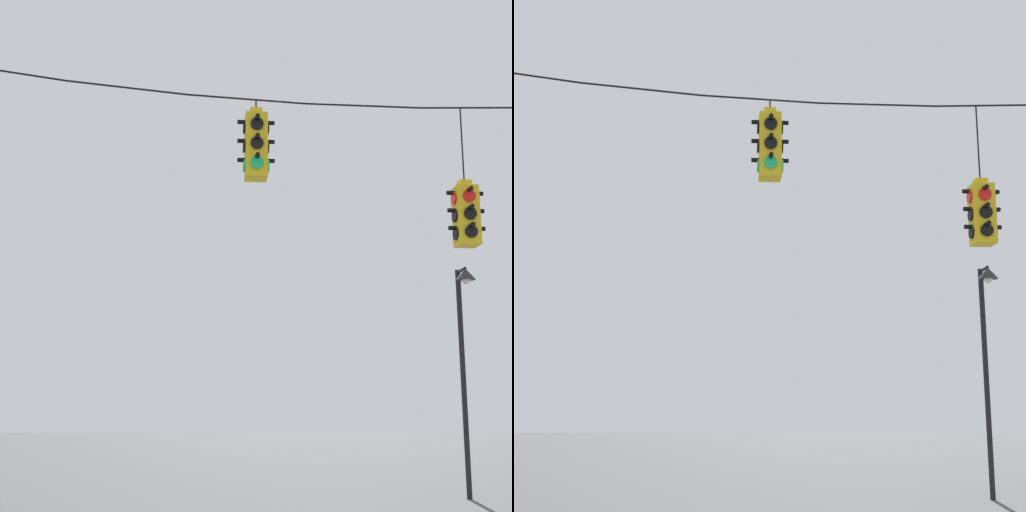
{
  "view_description": "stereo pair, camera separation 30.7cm",
  "coord_description": "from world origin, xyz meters",
  "views": [
    {
      "loc": [
        -2.8,
        -11.47,
        1.72
      ],
      "look_at": [
        -1.71,
        0.03,
        4.14
      ],
      "focal_mm": 55.0,
      "sensor_mm": 36.0,
      "label": 1
    },
    {
      "loc": [
        -2.49,
        -11.5,
        1.72
      ],
      "look_at": [
        -1.71,
        0.03,
        4.14
      ],
      "focal_mm": 55.0,
      "sensor_mm": 36.0,
      "label": 2
    }
  ],
  "objects": [
    {
      "name": "span_wire",
      "position": [
        0.0,
        0.03,
        6.77
      ],
      "size": [
        13.05,
        0.03,
        0.49
      ],
      "color": "black"
    },
    {
      "name": "traffic_light_over_intersection",
      "position": [
        -1.71,
        0.03,
        5.89
      ],
      "size": [
        0.58,
        0.58,
        1.29
      ],
      "color": "yellow"
    },
    {
      "name": "traffic_light_near_right_pole",
      "position": [
        1.59,
        0.03,
        4.86
      ],
      "size": [
        0.58,
        0.58,
        2.27
      ],
      "color": "yellow"
    },
    {
      "name": "street_lamp",
      "position": [
        3.58,
        5.75,
        3.68
      ],
      "size": [
        0.45,
        0.78,
        5.15
      ],
      "color": "black",
      "rests_on": "ground_plane"
    }
  ]
}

